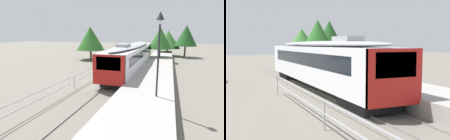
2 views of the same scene
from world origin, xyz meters
TOP-DOWN VIEW (x-y plane):
  - ground_plane at (-3.00, 22.00)m, footprint 160.00×160.00m
  - track_rails at (0.00, 22.00)m, footprint 3.20×60.00m
  - commuter_train at (0.00, 30.57)m, footprint 2.82×19.61m
  - station_platform at (3.25, 22.00)m, footprint 3.90×60.00m
  - tree_behind_carpark at (7.74, 47.67)m, footprint 4.52×4.52m
  - tree_behind_station_far at (4.16, 49.24)m, footprint 5.44×5.44m
  - tree_distant_left at (3.00, 39.32)m, footprint 4.02×4.02m

SIDE VIEW (x-z plane):
  - ground_plane at x=-3.00m, z-range 0.00..0.00m
  - track_rails at x=0.00m, z-range -0.04..0.10m
  - station_platform at x=3.25m, z-range 0.00..0.90m
  - commuter_train at x=0.00m, z-range 0.28..4.02m
  - tree_behind_station_far at x=4.16m, z-range 0.83..6.42m
  - tree_distant_left at x=3.00m, z-range 1.15..7.19m
  - tree_behind_carpark at x=7.74m, z-range 1.18..7.87m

